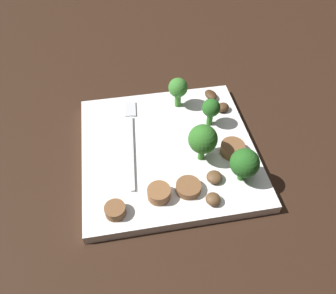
{
  "coord_description": "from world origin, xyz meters",
  "views": [
    {
      "loc": [
        -0.33,
        0.06,
        0.39
      ],
      "look_at": [
        0.0,
        0.0,
        0.02
      ],
      "focal_mm": 35.8,
      "sensor_mm": 36.0,
      "label": 1
    }
  ],
  "objects_px": {
    "broccoli_floret_0": "(245,163)",
    "sausage_slice_1": "(159,193)",
    "broccoli_floret_1": "(211,109)",
    "broccoli_floret_3": "(178,89)",
    "mushroom_0": "(214,177)",
    "broccoli_floret_2": "(203,140)",
    "fork": "(131,134)",
    "mushroom_1": "(213,199)",
    "mushroom_3": "(211,95)",
    "sausage_slice_2": "(188,187)",
    "mushroom_2": "(222,107)",
    "sausage_slice_0": "(115,210)",
    "plate": "(168,150)",
    "sausage_slice_3": "(232,149)"
  },
  "relations": [
    {
      "from": "broccoli_floret_0",
      "to": "sausage_slice_1",
      "type": "height_order",
      "value": "broccoli_floret_0"
    },
    {
      "from": "broccoli_floret_1",
      "to": "broccoli_floret_3",
      "type": "bearing_deg",
      "value": 38.07
    },
    {
      "from": "broccoli_floret_3",
      "to": "mushroom_0",
      "type": "height_order",
      "value": "broccoli_floret_3"
    },
    {
      "from": "broccoli_floret_2",
      "to": "mushroom_0",
      "type": "distance_m",
      "value": 0.05
    },
    {
      "from": "broccoli_floret_0",
      "to": "sausage_slice_1",
      "type": "relative_size",
      "value": 1.71
    },
    {
      "from": "fork",
      "to": "sausage_slice_1",
      "type": "relative_size",
      "value": 5.78
    },
    {
      "from": "fork",
      "to": "broccoli_floret_2",
      "type": "bearing_deg",
      "value": -119.13
    },
    {
      "from": "mushroom_1",
      "to": "sausage_slice_1",
      "type": "bearing_deg",
      "value": 73.39
    },
    {
      "from": "mushroom_3",
      "to": "broccoli_floret_2",
      "type": "bearing_deg",
      "value": 159.21
    },
    {
      "from": "fork",
      "to": "broccoli_floret_2",
      "type": "height_order",
      "value": "broccoli_floret_2"
    },
    {
      "from": "sausage_slice_2",
      "to": "mushroom_1",
      "type": "bearing_deg",
      "value": -130.95
    },
    {
      "from": "broccoli_floret_2",
      "to": "mushroom_2",
      "type": "bearing_deg",
      "value": -32.21
    },
    {
      "from": "broccoli_floret_0",
      "to": "mushroom_3",
      "type": "relative_size",
      "value": 1.93
    },
    {
      "from": "sausage_slice_0",
      "to": "mushroom_2",
      "type": "height_order",
      "value": "same"
    },
    {
      "from": "fork",
      "to": "mushroom_2",
      "type": "bearing_deg",
      "value": -74.3
    },
    {
      "from": "broccoli_floret_0",
      "to": "mushroom_2",
      "type": "height_order",
      "value": "broccoli_floret_0"
    },
    {
      "from": "fork",
      "to": "sausage_slice_0",
      "type": "relative_size",
      "value": 6.64
    },
    {
      "from": "mushroom_2",
      "to": "broccoli_floret_2",
      "type": "bearing_deg",
      "value": 147.79
    },
    {
      "from": "broccoli_floret_3",
      "to": "mushroom_1",
      "type": "xyz_separation_m",
      "value": [
        -0.2,
        -0.01,
        -0.03
      ]
    },
    {
      "from": "mushroom_0",
      "to": "sausage_slice_2",
      "type": "bearing_deg",
      "value": 104.93
    },
    {
      "from": "mushroom_0",
      "to": "mushroom_1",
      "type": "distance_m",
      "value": 0.04
    },
    {
      "from": "plate",
      "to": "mushroom_2",
      "type": "xyz_separation_m",
      "value": [
        0.07,
        -0.1,
        0.01
      ]
    },
    {
      "from": "broccoli_floret_3",
      "to": "mushroom_0",
      "type": "relative_size",
      "value": 2.41
    },
    {
      "from": "sausage_slice_3",
      "to": "mushroom_2",
      "type": "height_order",
      "value": "sausage_slice_3"
    },
    {
      "from": "mushroom_2",
      "to": "broccoli_floret_1",
      "type": "bearing_deg",
      "value": 132.9
    },
    {
      "from": "broccoli_floret_0",
      "to": "mushroom_2",
      "type": "relative_size",
      "value": 2.37
    },
    {
      "from": "broccoli_floret_3",
      "to": "sausage_slice_0",
      "type": "height_order",
      "value": "broccoli_floret_3"
    },
    {
      "from": "mushroom_1",
      "to": "mushroom_2",
      "type": "height_order",
      "value": "same"
    },
    {
      "from": "mushroom_3",
      "to": "plate",
      "type": "bearing_deg",
      "value": 137.3
    },
    {
      "from": "sausage_slice_1",
      "to": "plate",
      "type": "bearing_deg",
      "value": -17.68
    },
    {
      "from": "broccoli_floret_3",
      "to": "sausage_slice_1",
      "type": "bearing_deg",
      "value": 161.27
    },
    {
      "from": "sausage_slice_2",
      "to": "sausage_slice_3",
      "type": "xyz_separation_m",
      "value": [
        0.05,
        -0.08,
        0.0
      ]
    },
    {
      "from": "broccoli_floret_3",
      "to": "sausage_slice_2",
      "type": "bearing_deg",
      "value": 173.7
    },
    {
      "from": "broccoli_floret_3",
      "to": "mushroom_2",
      "type": "xyz_separation_m",
      "value": [
        -0.03,
        -0.07,
        -0.03
      ]
    },
    {
      "from": "plate",
      "to": "broccoli_floret_2",
      "type": "bearing_deg",
      "value": -123.89
    },
    {
      "from": "broccoli_floret_3",
      "to": "sausage_slice_2",
      "type": "xyz_separation_m",
      "value": [
        -0.17,
        0.02,
        -0.03
      ]
    },
    {
      "from": "sausage_slice_3",
      "to": "mushroom_3",
      "type": "height_order",
      "value": "sausage_slice_3"
    },
    {
      "from": "broccoli_floret_0",
      "to": "sausage_slice_3",
      "type": "height_order",
      "value": "broccoli_floret_0"
    },
    {
      "from": "sausage_slice_2",
      "to": "broccoli_floret_3",
      "type": "bearing_deg",
      "value": -6.3
    },
    {
      "from": "sausage_slice_3",
      "to": "broccoli_floret_1",
      "type": "bearing_deg",
      "value": 15.54
    },
    {
      "from": "broccoli_floret_2",
      "to": "broccoli_floret_3",
      "type": "bearing_deg",
      "value": 5.28
    },
    {
      "from": "mushroom_1",
      "to": "sausage_slice_2",
      "type": "bearing_deg",
      "value": 49.05
    },
    {
      "from": "broccoli_floret_2",
      "to": "sausage_slice_0",
      "type": "relative_size",
      "value": 2.25
    },
    {
      "from": "sausage_slice_0",
      "to": "sausage_slice_1",
      "type": "relative_size",
      "value": 0.87
    },
    {
      "from": "broccoli_floret_1",
      "to": "broccoli_floret_3",
      "type": "xyz_separation_m",
      "value": [
        0.05,
        0.04,
        0.0
      ]
    },
    {
      "from": "sausage_slice_1",
      "to": "broccoli_floret_0",
      "type": "bearing_deg",
      "value": -84.92
    },
    {
      "from": "broccoli_floret_0",
      "to": "broccoli_floret_3",
      "type": "relative_size",
      "value": 1.0
    },
    {
      "from": "fork",
      "to": "mushroom_2",
      "type": "xyz_separation_m",
      "value": [
        0.03,
        -0.16,
        0.0
      ]
    },
    {
      "from": "mushroom_0",
      "to": "sausage_slice_1",
      "type": "bearing_deg",
      "value": 100.02
    },
    {
      "from": "broccoli_floret_0",
      "to": "mushroom_1",
      "type": "distance_m",
      "value": 0.06
    }
  ]
}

